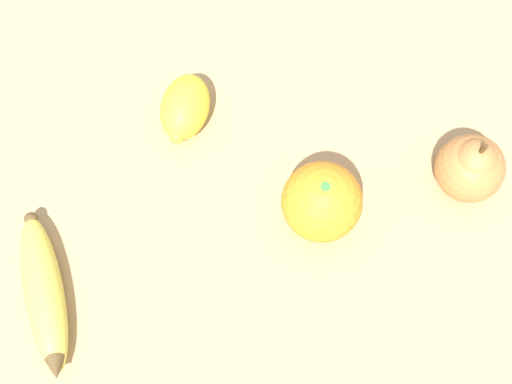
{
  "coord_description": "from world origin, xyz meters",
  "views": [
    {
      "loc": [
        -0.33,
        0.01,
        0.71
      ],
      "look_at": [
        -0.06,
        -0.01,
        0.03
      ],
      "focal_mm": 50.0,
      "sensor_mm": 36.0,
      "label": 1
    }
  ],
  "objects_px": {
    "orange": "(322,202)",
    "lemon": "(185,107)",
    "banana": "(44,294)",
    "pear": "(471,167)"
  },
  "relations": [
    {
      "from": "banana",
      "to": "lemon",
      "type": "height_order",
      "value": "lemon"
    },
    {
      "from": "lemon",
      "to": "pear",
      "type": "bearing_deg",
      "value": -109.76
    },
    {
      "from": "orange",
      "to": "pear",
      "type": "xyz_separation_m",
      "value": [
        0.02,
        -0.16,
        -0.0
      ]
    },
    {
      "from": "banana",
      "to": "pear",
      "type": "distance_m",
      "value": 0.45
    },
    {
      "from": "banana",
      "to": "lemon",
      "type": "relative_size",
      "value": 1.99
    },
    {
      "from": "banana",
      "to": "pear",
      "type": "xyz_separation_m",
      "value": [
        0.09,
        -0.44,
        0.02
      ]
    },
    {
      "from": "banana",
      "to": "orange",
      "type": "xyz_separation_m",
      "value": [
        0.06,
        -0.28,
        0.02
      ]
    },
    {
      "from": "orange",
      "to": "lemon",
      "type": "height_order",
      "value": "orange"
    },
    {
      "from": "orange",
      "to": "lemon",
      "type": "xyz_separation_m",
      "value": [
        0.13,
        0.13,
        -0.02
      ]
    },
    {
      "from": "orange",
      "to": "pear",
      "type": "height_order",
      "value": "pear"
    }
  ]
}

